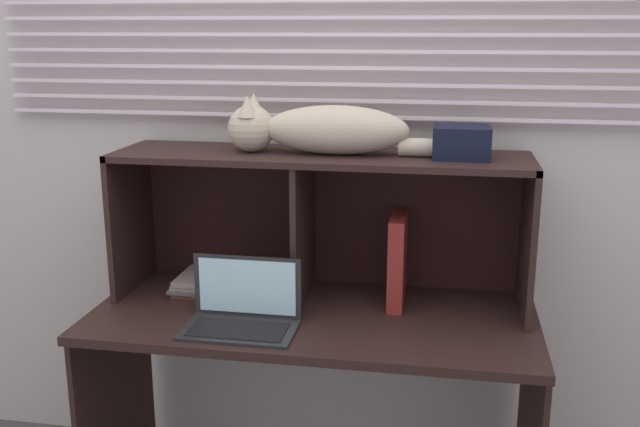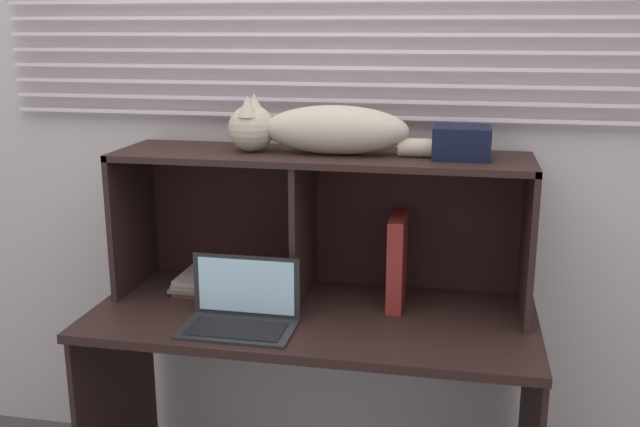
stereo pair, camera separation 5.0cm
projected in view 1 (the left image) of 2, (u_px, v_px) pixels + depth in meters
The scene contains 8 objects.
back_panel_with_blinds at pixel (331, 146), 2.64m from camera, with size 4.40×0.08×2.50m.
desk at pixel (313, 353), 2.45m from camera, with size 1.48×0.66×0.75m.
hutch_shelf_unit at pixel (320, 197), 2.50m from camera, with size 1.40×0.37×0.51m.
cat at pixel (319, 129), 2.40m from camera, with size 0.80×0.17×0.19m.
laptop at pixel (242, 313), 2.29m from camera, with size 0.36×0.21×0.21m.
binder_upright at pixel (397, 260), 2.46m from camera, with size 0.05×0.22×0.31m, color maroon.
book_stack at pixel (204, 282), 2.62m from camera, with size 0.20×0.22×0.06m.
storage_box at pixel (462, 142), 2.33m from camera, with size 0.18×0.16×0.10m, color black.
Camera 1 is at (0.42, -2.04, 1.68)m, focal length 40.68 mm.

